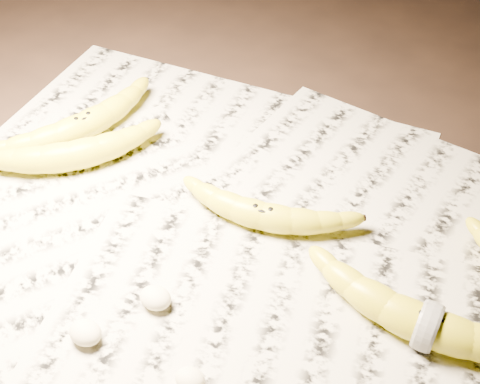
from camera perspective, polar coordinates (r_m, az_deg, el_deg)
The scene contains 10 objects.
ground at distance 0.77m, azimuth -0.58°, elevation -3.51°, with size 3.00×3.00×0.00m, color black.
newspaper_patch at distance 0.74m, azimuth 0.76°, elevation -4.98°, with size 0.90×0.70×0.01m, color #B7B29D.
banana_left_a at distance 0.90m, azimuth -13.26°, elevation 5.73°, with size 0.21×0.06×0.04m, color gold, non-canonical shape.
banana_left_b at distance 0.85m, azimuth -14.20°, elevation 3.22°, with size 0.20×0.06×0.04m, color gold, non-canonical shape.
banana_center at distance 0.75m, azimuth 2.01°, elevation -1.86°, with size 0.18×0.05×0.03m, color gold, non-canonical shape.
banana_taped at distance 0.68m, azimuth 15.78°, elevation -10.79°, with size 0.24×0.07×0.04m, color gold, non-canonical shape.
measuring_tape at distance 0.68m, azimuth 15.78°, elevation -10.79°, with size 0.05×0.05×0.00m, color white.
flesh_chunk_a at distance 0.68m, azimuth -13.10°, elevation -11.43°, with size 0.03×0.03×0.02m, color beige.
flesh_chunk_b at distance 0.69m, azimuth -7.26°, elevation -8.75°, with size 0.03×0.03×0.02m, color beige.
flesh_chunk_c at distance 0.64m, azimuth -4.30°, elevation -15.47°, with size 0.03×0.02×0.02m, color beige.
Camera 1 is at (0.29, -0.44, 0.56)m, focal length 50.00 mm.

